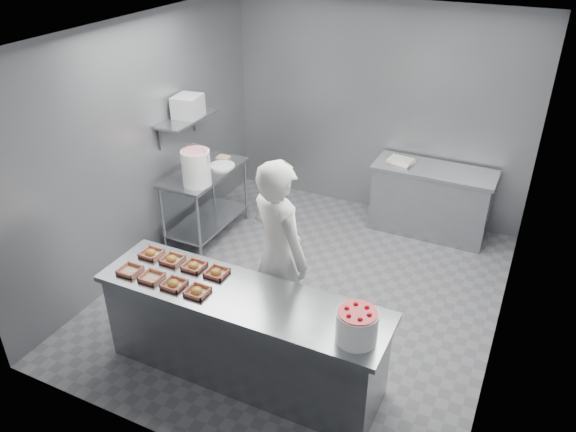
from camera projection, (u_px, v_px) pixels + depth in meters
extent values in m
plane|color=#4C4C51|center=(305.00, 292.00, 6.24)|extent=(4.50, 4.50, 0.00)
plane|color=white|center=(310.00, 33.00, 4.86)|extent=(4.50, 4.50, 0.00)
cube|color=slate|center=(377.00, 111.00, 7.31)|extent=(4.00, 0.04, 2.80)
cube|color=slate|center=(145.00, 145.00, 6.31)|extent=(0.04, 4.50, 2.80)
cube|color=slate|center=(520.00, 222.00, 4.79)|extent=(0.04, 4.50, 2.80)
cube|color=slate|center=(241.00, 296.00, 4.75)|extent=(2.60, 0.70, 0.05)
cube|color=slate|center=(243.00, 337.00, 4.97)|extent=(2.50, 0.64, 0.85)
cube|color=slate|center=(204.00, 172.00, 6.90)|extent=(0.60, 1.20, 0.04)
cube|color=slate|center=(208.00, 220.00, 7.23)|extent=(0.56, 1.15, 0.03)
cylinder|color=slate|center=(163.00, 219.00, 6.78)|extent=(0.04, 0.04, 0.88)
cylinder|color=slate|center=(199.00, 229.00, 6.58)|extent=(0.04, 0.04, 0.88)
cylinder|color=slate|center=(213.00, 182.00, 7.65)|extent=(0.04, 0.04, 0.88)
cylinder|color=slate|center=(246.00, 190.00, 7.46)|extent=(0.04, 0.04, 0.88)
cube|color=slate|center=(435.00, 171.00, 6.96)|extent=(1.50, 0.60, 0.05)
cube|color=slate|center=(430.00, 202.00, 7.18)|extent=(1.44, 0.55, 0.85)
cube|color=slate|center=(188.00, 118.00, 6.64)|extent=(0.35, 0.90, 0.03)
cube|color=tan|center=(130.00, 270.00, 5.01)|extent=(0.18, 0.18, 0.04)
cube|color=white|center=(135.00, 272.00, 5.01)|extent=(0.10, 0.06, 0.00)
cube|color=tan|center=(152.00, 277.00, 4.91)|extent=(0.18, 0.18, 0.04)
cube|color=white|center=(157.00, 279.00, 4.91)|extent=(0.10, 0.06, 0.00)
cube|color=tan|center=(174.00, 284.00, 4.82)|extent=(0.18, 0.18, 0.04)
cube|color=white|center=(180.00, 286.00, 4.82)|extent=(0.10, 0.06, 0.00)
ellipsoid|color=#B17B2C|center=(173.00, 283.00, 4.82)|extent=(0.10, 0.10, 0.05)
cube|color=tan|center=(198.00, 292.00, 4.73)|extent=(0.18, 0.18, 0.04)
cube|color=white|center=(203.00, 293.00, 4.73)|extent=(0.10, 0.06, 0.00)
ellipsoid|color=#B17B2C|center=(196.00, 290.00, 4.73)|extent=(0.10, 0.10, 0.05)
cube|color=tan|center=(151.00, 253.00, 5.24)|extent=(0.18, 0.18, 0.04)
cube|color=white|center=(156.00, 255.00, 5.24)|extent=(0.10, 0.06, 0.00)
ellipsoid|color=#B17B2C|center=(150.00, 252.00, 5.24)|extent=(0.10, 0.10, 0.05)
cube|color=tan|center=(172.00, 260.00, 5.15)|extent=(0.18, 0.18, 0.04)
cube|color=white|center=(177.00, 261.00, 5.15)|extent=(0.10, 0.06, 0.00)
ellipsoid|color=#B17B2C|center=(171.00, 258.00, 5.15)|extent=(0.10, 0.10, 0.05)
cube|color=tan|center=(194.00, 266.00, 5.06)|extent=(0.18, 0.18, 0.04)
cube|color=white|center=(199.00, 267.00, 5.06)|extent=(0.10, 0.06, 0.00)
ellipsoid|color=#B17B2C|center=(193.00, 265.00, 5.06)|extent=(0.10, 0.10, 0.05)
cube|color=tan|center=(217.00, 273.00, 4.97)|extent=(0.18, 0.18, 0.04)
cube|color=white|center=(222.00, 274.00, 4.97)|extent=(0.10, 0.06, 0.00)
ellipsoid|color=#B17B2C|center=(216.00, 272.00, 4.97)|extent=(0.10, 0.10, 0.05)
imported|color=white|center=(279.00, 255.00, 5.16)|extent=(0.82, 0.71, 1.91)
cylinder|color=white|center=(357.00, 326.00, 4.19)|extent=(0.32, 0.32, 0.25)
cylinder|color=red|center=(358.00, 314.00, 4.13)|extent=(0.30, 0.30, 0.04)
cylinder|color=white|center=(196.00, 168.00, 6.47)|extent=(0.33, 0.33, 0.42)
cylinder|color=#D06871|center=(195.00, 151.00, 6.37)|extent=(0.31, 0.31, 0.02)
torus|color=slate|center=(195.00, 158.00, 6.40)|extent=(0.35, 0.01, 0.35)
cylinder|color=white|center=(222.00, 166.00, 6.99)|extent=(0.40, 0.40, 0.02)
cube|color=#CCB28C|center=(223.00, 157.00, 7.23)|extent=(0.16, 0.14, 0.02)
cube|color=gray|center=(188.00, 106.00, 6.59)|extent=(0.33, 0.37, 0.25)
cube|color=silver|center=(401.00, 161.00, 7.10)|extent=(0.34, 0.28, 0.05)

